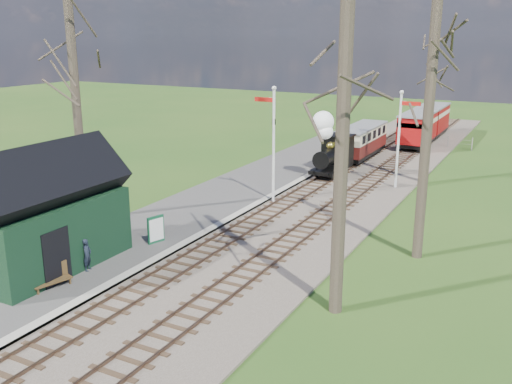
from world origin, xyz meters
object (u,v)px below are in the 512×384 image
(semaphore_near, at_px, (273,136))
(bench, at_px, (50,277))
(station_shed, at_px, (45,215))
(locomotive, at_px, (331,148))
(person, at_px, (87,255))
(red_carriage_a, at_px, (417,129))
(red_carriage_b, at_px, (432,120))
(coach, at_px, (361,140))
(semaphore_far, at_px, (400,132))
(sign_board, at_px, (156,229))

(semaphore_near, xyz_separation_m, bench, (-2.06, -13.34, -3.05))
(station_shed, bearing_deg, locomotive, 77.12)
(locomotive, bearing_deg, station_shed, -102.88)
(person, bearing_deg, red_carriage_a, -28.99)
(red_carriage_b, bearing_deg, coach, -102.72)
(bench, bearing_deg, red_carriage_b, 81.80)
(person, bearing_deg, station_shed, 84.35)
(semaphore_far, distance_m, red_carriage_a, 13.07)
(semaphore_far, xyz_separation_m, person, (-7.10, -17.63, -2.53))
(red_carriage_b, xyz_separation_m, sign_board, (-4.87, -32.38, -0.76))
(station_shed, distance_m, semaphore_far, 20.01)
(semaphore_far, bearing_deg, semaphore_near, -130.60)
(station_shed, xyz_separation_m, locomotive, (4.29, 18.75, -0.34))
(semaphore_far, xyz_separation_m, bench, (-7.20, -19.34, -2.78))
(station_shed, relative_size, locomotive, 1.52)
(semaphore_near, distance_m, sign_board, 8.67)
(locomotive, height_order, red_carriage_b, locomotive)
(locomotive, bearing_deg, person, -98.39)
(station_shed, bearing_deg, coach, 80.17)
(red_carriage_a, height_order, bench, red_carriage_a)
(locomotive, distance_m, coach, 6.08)
(red_carriage_b, distance_m, bench, 38.06)
(semaphore_near, xyz_separation_m, semaphore_far, (5.14, 6.00, -0.27))
(coach, relative_size, red_carriage_a, 1.25)
(station_shed, xyz_separation_m, coach, (4.30, 24.81, -0.85))
(coach, xyz_separation_m, bench, (-2.83, -26.14, -0.85))
(red_carriage_a, bearing_deg, sign_board, -100.26)
(coach, relative_size, red_carriage_b, 1.25)
(station_shed, height_order, red_carriage_b, station_shed)
(locomotive, distance_m, bench, 20.32)
(station_shed, relative_size, red_carriage_b, 1.19)
(coach, bearing_deg, person, -96.36)
(semaphore_near, xyz_separation_m, red_carriage_a, (3.37, 18.82, -2.07))
(coach, distance_m, bench, 26.31)
(person, bearing_deg, bench, 157.44)
(semaphore_far, bearing_deg, bench, -110.42)
(red_carriage_b, height_order, sign_board, red_carriage_b)
(station_shed, relative_size, semaphore_far, 1.10)
(bench, xyz_separation_m, person, (0.10, 1.71, 0.25))
(semaphore_near, relative_size, bench, 4.29)
(locomotive, bearing_deg, semaphore_near, -96.41)
(red_carriage_b, distance_m, sign_board, 32.75)
(station_shed, relative_size, red_carriage_a, 1.19)
(station_shed, xyz_separation_m, semaphore_near, (3.53, 12.00, 1.35))
(locomotive, bearing_deg, bench, -97.98)
(coach, bearing_deg, semaphore_far, -57.26)
(red_carriage_b, xyz_separation_m, bench, (-5.43, -37.66, -0.98))
(locomotive, relative_size, sign_board, 3.54)
(locomotive, distance_m, sign_board, 15.02)
(semaphore_far, relative_size, locomotive, 1.38)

